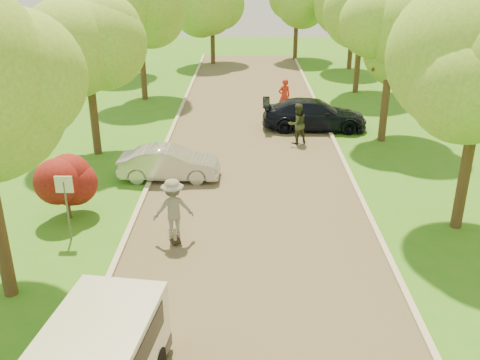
{
  "coord_description": "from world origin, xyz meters",
  "views": [
    {
      "loc": [
        -0.23,
        -10.94,
        8.37
      ],
      "look_at": [
        -0.42,
        5.84,
        1.3
      ],
      "focal_mm": 40.0,
      "sensor_mm": 36.0,
      "label": 1
    }
  ],
  "objects_px": {
    "skateboarder": "(173,208)",
    "person_striped": "(284,96)",
    "silver_sedan": "(169,163)",
    "street_sign": "(65,194)",
    "dark_sedan": "(314,115)",
    "longboard": "(175,237)",
    "person_olive": "(297,124)"
  },
  "relations": [
    {
      "from": "longboard",
      "to": "person_olive",
      "type": "bearing_deg",
      "value": -131.19
    },
    {
      "from": "person_olive",
      "to": "longboard",
      "type": "bearing_deg",
      "value": 39.68
    },
    {
      "from": "person_striped",
      "to": "silver_sedan",
      "type": "bearing_deg",
      "value": 41.3
    },
    {
      "from": "dark_sedan",
      "to": "person_olive",
      "type": "height_order",
      "value": "person_olive"
    },
    {
      "from": "street_sign",
      "to": "longboard",
      "type": "distance_m",
      "value": 3.62
    },
    {
      "from": "person_striped",
      "to": "person_olive",
      "type": "bearing_deg",
      "value": 72.67
    },
    {
      "from": "skateboarder",
      "to": "person_striped",
      "type": "distance_m",
      "value": 15.41
    },
    {
      "from": "skateboarder",
      "to": "person_striped",
      "type": "relative_size",
      "value": 0.98
    },
    {
      "from": "silver_sedan",
      "to": "person_striped",
      "type": "relative_size",
      "value": 2.01
    },
    {
      "from": "person_olive",
      "to": "dark_sedan",
      "type": "bearing_deg",
      "value": -139.22
    },
    {
      "from": "silver_sedan",
      "to": "skateboarder",
      "type": "distance_m",
      "value": 5.12
    },
    {
      "from": "skateboarder",
      "to": "person_olive",
      "type": "xyz_separation_m",
      "value": [
        4.69,
        9.53,
        -0.13
      ]
    },
    {
      "from": "silver_sedan",
      "to": "street_sign",
      "type": "bearing_deg",
      "value": 154.29
    },
    {
      "from": "person_striped",
      "to": "longboard",
      "type": "bearing_deg",
      "value": 52.93
    },
    {
      "from": "street_sign",
      "to": "silver_sedan",
      "type": "bearing_deg",
      "value": 63.57
    },
    {
      "from": "street_sign",
      "to": "person_olive",
      "type": "xyz_separation_m",
      "value": [
        8.01,
        9.52,
        -0.59
      ]
    },
    {
      "from": "street_sign",
      "to": "dark_sedan",
      "type": "relative_size",
      "value": 0.41
    },
    {
      "from": "longboard",
      "to": "person_striped",
      "type": "relative_size",
      "value": 0.52
    },
    {
      "from": "silver_sedan",
      "to": "dark_sedan",
      "type": "bearing_deg",
      "value": -43.4
    },
    {
      "from": "dark_sedan",
      "to": "person_olive",
      "type": "relative_size",
      "value": 2.75
    },
    {
      "from": "silver_sedan",
      "to": "longboard",
      "type": "height_order",
      "value": "silver_sedan"
    },
    {
      "from": "street_sign",
      "to": "skateboarder",
      "type": "bearing_deg",
      "value": -0.09
    },
    {
      "from": "longboard",
      "to": "person_striped",
      "type": "height_order",
      "value": "person_striped"
    },
    {
      "from": "longboard",
      "to": "dark_sedan",
      "type": "bearing_deg",
      "value": -130.98
    },
    {
      "from": "street_sign",
      "to": "dark_sedan",
      "type": "height_order",
      "value": "street_sign"
    },
    {
      "from": "silver_sedan",
      "to": "skateboarder",
      "type": "xyz_separation_m",
      "value": [
        0.82,
        -5.04,
        0.44
      ]
    },
    {
      "from": "dark_sedan",
      "to": "person_striped",
      "type": "distance_m",
      "value": 3.23
    },
    {
      "from": "skateboarder",
      "to": "person_striped",
      "type": "height_order",
      "value": "skateboarder"
    },
    {
      "from": "longboard",
      "to": "skateboarder",
      "type": "height_order",
      "value": "skateboarder"
    },
    {
      "from": "street_sign",
      "to": "dark_sedan",
      "type": "distance_m",
      "value": 14.95
    },
    {
      "from": "silver_sedan",
      "to": "longboard",
      "type": "bearing_deg",
      "value": -170.04
    },
    {
      "from": "silver_sedan",
      "to": "person_striped",
      "type": "distance_m",
      "value": 11.05
    }
  ]
}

